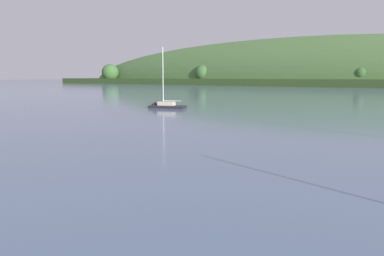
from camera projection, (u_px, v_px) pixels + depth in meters
The scene contains 2 objects.
far_shoreline_hill at pixel (289, 85), 235.34m from camera, with size 471.19×100.45×61.96m.
sailboat_far_left at pixel (163, 108), 61.92m from camera, with size 7.37×3.96×11.55m.
Camera 1 is at (15.97, 19.74, 5.37)m, focal length 33.42 mm.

